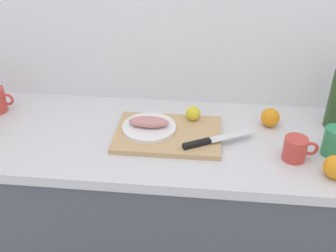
# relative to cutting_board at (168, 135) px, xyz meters

# --- Properties ---
(back_wall) EXTENTS (3.20, 0.05, 2.50)m
(back_wall) POSITION_rel_cutting_board_xyz_m (0.06, 0.33, 0.34)
(back_wall) COLOR white
(back_wall) RESTS_ON ground_plane
(kitchen_counter) EXTENTS (2.00, 0.60, 0.90)m
(kitchen_counter) POSITION_rel_cutting_board_xyz_m (0.06, 0.00, -0.46)
(kitchen_counter) COLOR #4C5159
(kitchen_counter) RESTS_ON ground_plane
(cutting_board) EXTENTS (0.41, 0.29, 0.02)m
(cutting_board) POSITION_rel_cutting_board_xyz_m (0.00, 0.00, 0.00)
(cutting_board) COLOR tan
(cutting_board) RESTS_ON kitchen_counter
(white_plate) EXTENTS (0.21, 0.21, 0.01)m
(white_plate) POSITION_rel_cutting_board_xyz_m (-0.08, 0.02, 0.02)
(white_plate) COLOR white
(white_plate) RESTS_ON cutting_board
(fish_fillet) EXTENTS (0.16, 0.07, 0.04)m
(fish_fillet) POSITION_rel_cutting_board_xyz_m (-0.08, 0.02, 0.04)
(fish_fillet) COLOR tan
(fish_fillet) RESTS_ON white_plate
(chef_knife) EXTENTS (0.27, 0.16, 0.02)m
(chef_knife) POSITION_rel_cutting_board_xyz_m (0.16, -0.05, 0.02)
(chef_knife) COLOR silver
(chef_knife) RESTS_ON cutting_board
(lemon_0) EXTENTS (0.06, 0.06, 0.06)m
(lemon_0) POSITION_rel_cutting_board_xyz_m (0.09, 0.11, 0.04)
(lemon_0) COLOR yellow
(lemon_0) RESTS_ON cutting_board
(coffee_mug_0) EXTENTS (0.12, 0.08, 0.09)m
(coffee_mug_0) POSITION_rel_cutting_board_xyz_m (0.47, -0.10, 0.03)
(coffee_mug_0) COLOR #CC3F38
(coffee_mug_0) RESTS_ON kitchen_counter
(coffee_mug_2) EXTENTS (0.12, 0.08, 0.11)m
(coffee_mug_2) POSITION_rel_cutting_board_xyz_m (0.61, -0.05, 0.04)
(coffee_mug_2) COLOR #338C59
(coffee_mug_2) RESTS_ON kitchen_counter
(orange_1) EXTENTS (0.08, 0.08, 0.08)m
(orange_1) POSITION_rel_cutting_board_xyz_m (0.58, -0.19, 0.03)
(orange_1) COLOR orange
(orange_1) RESTS_ON kitchen_counter
(orange_2) EXTENTS (0.08, 0.08, 0.08)m
(orange_2) POSITION_rel_cutting_board_xyz_m (0.40, 0.13, 0.03)
(orange_2) COLOR orange
(orange_2) RESTS_ON kitchen_counter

